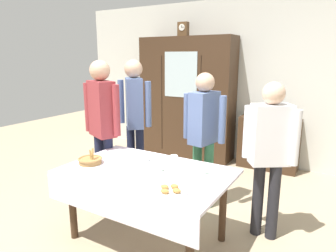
% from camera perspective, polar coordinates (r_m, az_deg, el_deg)
% --- Properties ---
extents(ground_plane, '(12.00, 12.00, 0.00)m').
position_cam_1_polar(ground_plane, '(3.36, -1.84, -18.82)').
color(ground_plane, tan).
rests_on(ground_plane, ground).
extents(back_wall, '(6.40, 0.10, 2.70)m').
position_cam_1_polar(back_wall, '(5.30, 13.79, 8.06)').
color(back_wall, silver).
rests_on(back_wall, ground).
extents(dining_table, '(1.57, 0.99, 0.72)m').
position_cam_1_polar(dining_table, '(2.90, -4.46, -10.39)').
color(dining_table, '#3D2819').
rests_on(dining_table, ground).
extents(wall_cabinet, '(1.70, 0.46, 2.10)m').
position_cam_1_polar(wall_cabinet, '(5.40, 3.49, 5.31)').
color(wall_cabinet, '#3D2819').
rests_on(wall_cabinet, ground).
extents(mantel_clock, '(0.18, 0.11, 0.24)m').
position_cam_1_polar(mantel_clock, '(5.40, 2.89, 17.77)').
color(mantel_clock, brown).
rests_on(mantel_clock, wall_cabinet).
extents(bookshelf_low, '(0.92, 0.35, 0.83)m').
position_cam_1_polar(bookshelf_low, '(5.09, 18.42, -3.14)').
color(bookshelf_low, '#3D2819').
rests_on(bookshelf_low, ground).
extents(book_stack, '(0.15, 0.23, 0.08)m').
position_cam_1_polar(book_stack, '(4.99, 18.79, 1.85)').
color(book_stack, '#99332D').
rests_on(book_stack, bookshelf_low).
extents(tea_cup_mid_right, '(0.13, 0.13, 0.06)m').
position_cam_1_polar(tea_cup_mid_right, '(3.11, 1.14, -6.18)').
color(tea_cup_mid_right, white).
rests_on(tea_cup_mid_right, dining_table).
extents(tea_cup_far_left, '(0.13, 0.13, 0.06)m').
position_cam_1_polar(tea_cup_far_left, '(2.85, -1.77, -8.02)').
color(tea_cup_far_left, silver).
rests_on(tea_cup_far_left, dining_table).
extents(tea_cup_far_right, '(0.13, 0.13, 0.06)m').
position_cam_1_polar(tea_cup_far_right, '(3.12, -4.41, -6.17)').
color(tea_cup_far_right, white).
rests_on(tea_cup_far_right, dining_table).
extents(tea_cup_back_edge, '(0.13, 0.13, 0.06)m').
position_cam_1_polar(tea_cup_back_edge, '(2.81, 6.56, -8.47)').
color(tea_cup_back_edge, silver).
rests_on(tea_cup_back_edge, dining_table).
extents(bread_basket, '(0.24, 0.24, 0.16)m').
position_cam_1_polar(bread_basket, '(3.14, -14.46, -6.28)').
color(bread_basket, '#9E7542').
rests_on(bread_basket, dining_table).
extents(pastry_plate, '(0.28, 0.28, 0.05)m').
position_cam_1_polar(pastry_plate, '(2.44, 0.42, -12.10)').
color(pastry_plate, white).
rests_on(pastry_plate, dining_table).
extents(spoon_near_right, '(0.12, 0.02, 0.01)m').
position_cam_1_polar(spoon_near_right, '(2.66, -0.67, -10.13)').
color(spoon_near_right, silver).
rests_on(spoon_near_right, dining_table).
extents(spoon_center, '(0.12, 0.02, 0.01)m').
position_cam_1_polar(spoon_center, '(2.63, -7.82, -10.58)').
color(spoon_center, silver).
rests_on(spoon_center, dining_table).
extents(spoon_mid_left, '(0.12, 0.02, 0.01)m').
position_cam_1_polar(spoon_mid_left, '(3.46, -9.00, -4.75)').
color(spoon_mid_left, silver).
rests_on(spoon_mid_left, dining_table).
extents(person_behind_table_left, '(0.52, 0.39, 1.60)m').
position_cam_1_polar(person_behind_table_left, '(3.50, 6.78, -0.36)').
color(person_behind_table_left, '#33704C').
rests_on(person_behind_table_left, ground).
extents(person_beside_shelf, '(0.52, 0.32, 1.74)m').
position_cam_1_polar(person_beside_shelf, '(3.61, -12.31, 1.37)').
color(person_beside_shelf, '#191E38').
rests_on(person_beside_shelf, ground).
extents(person_by_cabinet, '(0.52, 0.37, 1.55)m').
position_cam_1_polar(person_by_cabinet, '(3.03, 18.63, -3.74)').
color(person_by_cabinet, '#232328').
rests_on(person_by_cabinet, ground).
extents(person_near_right_end, '(0.52, 0.40, 1.74)m').
position_cam_1_polar(person_near_right_end, '(4.00, -6.34, 2.71)').
color(person_near_right_end, '#191E38').
rests_on(person_near_right_end, ground).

